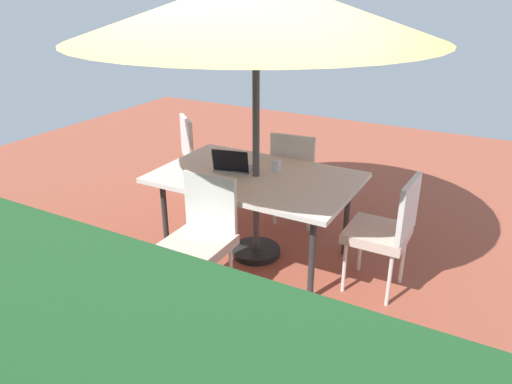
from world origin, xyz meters
TOP-DOWN VIEW (x-y plane):
  - ground_plane at (0.00, 0.00)m, footprint 10.00×10.00m
  - dining_table at (0.00, 0.00)m, footprint 1.71×1.10m
  - patio_umbrella at (0.00, 0.00)m, footprint 2.88×2.88m
  - chair_north at (0.05, 0.76)m, footprint 0.46×0.47m
  - chair_south at (-0.04, -0.75)m, footprint 0.47×0.48m
  - chair_southeast at (1.11, -0.75)m, footprint 0.58×0.59m
  - chair_west at (-1.14, 0.00)m, footprint 0.47×0.46m
  - laptop at (0.23, -0.00)m, footprint 0.37×0.31m
  - cup at (-0.11, -0.17)m, footprint 0.08×0.08m

SIDE VIEW (x-z plane):
  - ground_plane at x=0.00m, z-range -0.02..0.00m
  - chair_north at x=0.05m, z-range 0.06..1.04m
  - chair_south at x=-0.04m, z-range 0.06..1.04m
  - chair_southeast at x=1.11m, z-range 0.06..1.04m
  - chair_west at x=-1.14m, z-range 0.06..1.04m
  - dining_table at x=0.00m, z-range 0.33..1.11m
  - laptop at x=0.23m, z-range 0.71..0.93m
  - cup at x=-0.11m, z-range 0.77..0.88m
  - patio_umbrella at x=0.00m, z-range 0.94..3.29m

